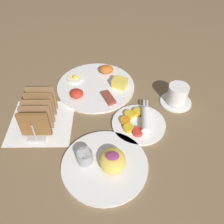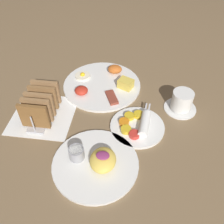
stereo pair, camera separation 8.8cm
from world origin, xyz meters
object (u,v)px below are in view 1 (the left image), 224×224
at_px(plate_foreground, 105,163).
at_px(coffee_cup, 177,95).
at_px(plate_breakfast, 97,85).
at_px(toast_rack, 39,112).
at_px(plate_condiments, 139,123).

bearing_deg(plate_foreground, coffee_cup, 46.49).
xyz_separation_m(plate_breakfast, plate_foreground, (0.04, -0.38, 0.00)).
relative_size(plate_foreground, toast_rack, 1.47).
distance_m(plate_breakfast, coffee_cup, 0.32).
xyz_separation_m(plate_breakfast, toast_rack, (-0.19, -0.20, 0.04)).
xyz_separation_m(plate_foreground, coffee_cup, (0.27, 0.28, 0.02)).
distance_m(plate_condiments, plate_foreground, 0.20).
bearing_deg(toast_rack, coffee_cup, 11.27).
xyz_separation_m(plate_condiments, toast_rack, (-0.35, 0.02, 0.04)).
distance_m(plate_foreground, coffee_cup, 0.39).
distance_m(toast_rack, coffee_cup, 0.51).
bearing_deg(toast_rack, plate_foreground, -38.91).
bearing_deg(coffee_cup, plate_foreground, -133.51).
relative_size(plate_condiments, coffee_cup, 1.62).
xyz_separation_m(plate_condiments, plate_foreground, (-0.12, -0.17, 0.00)).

